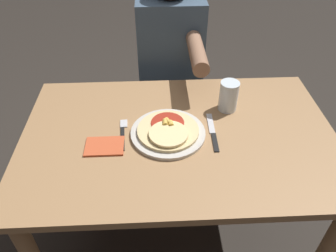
{
  "coord_description": "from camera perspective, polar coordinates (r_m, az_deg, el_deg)",
  "views": [
    {
      "loc": [
        -0.09,
        -0.93,
        1.56
      ],
      "look_at": [
        -0.04,
        0.0,
        0.78
      ],
      "focal_mm": 35.0,
      "sensor_mm": 36.0,
      "label": 1
    }
  ],
  "objects": [
    {
      "name": "person_diner",
      "position": [
        1.76,
        0.57,
        10.66
      ],
      "size": [
        0.33,
        0.52,
        1.21
      ],
      "color": "#2D2D38",
      "rests_on": "ground_plane"
    },
    {
      "name": "plate",
      "position": [
        1.24,
        0.0,
        -1.16
      ],
      "size": [
        0.28,
        0.28,
        0.01
      ],
      "color": "beige",
      "rests_on": "dining_table"
    },
    {
      "name": "knife",
      "position": [
        1.26,
        7.8,
        -1.11
      ],
      "size": [
        0.03,
        0.22,
        0.0
      ],
      "color": "black",
      "rests_on": "dining_table"
    },
    {
      "name": "pizza",
      "position": [
        1.23,
        0.01,
        -0.74
      ],
      "size": [
        0.23,
        0.23,
        0.04
      ],
      "color": "#E0C689",
      "rests_on": "plate"
    },
    {
      "name": "napkin",
      "position": [
        1.21,
        -10.99,
        -3.47
      ],
      "size": [
        0.14,
        0.1,
        0.01
      ],
      "color": "#C6512D",
      "rests_on": "dining_table"
    },
    {
      "name": "fork",
      "position": [
        1.26,
        -7.83,
        -1.1
      ],
      "size": [
        0.03,
        0.18,
        0.0
      ],
      "color": "black",
      "rests_on": "dining_table"
    },
    {
      "name": "drinking_glass",
      "position": [
        1.35,
        10.5,
        5.15
      ],
      "size": [
        0.08,
        0.08,
        0.13
      ],
      "color": "silver",
      "rests_on": "dining_table"
    },
    {
      "name": "dining_table",
      "position": [
        1.33,
        1.82,
        -5.12
      ],
      "size": [
        1.2,
        0.76,
        0.74
      ],
      "color": "#9E754C",
      "rests_on": "ground_plane"
    },
    {
      "name": "ground_plane",
      "position": [
        1.82,
        1.4,
        -19.05
      ],
      "size": [
        8.0,
        8.0,
        0.0
      ],
      "primitive_type": "plane",
      "color": "#2D2823"
    }
  ]
}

